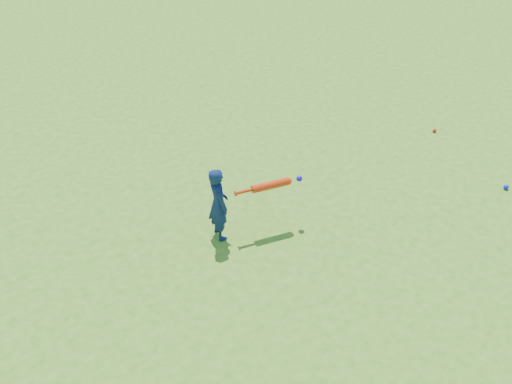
# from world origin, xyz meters

# --- Properties ---
(ground) EXTENTS (80.00, 80.00, 0.00)m
(ground) POSITION_xyz_m (0.00, 0.00, 0.00)
(ground) COLOR #40761C
(ground) RESTS_ON ground
(child) EXTENTS (0.30, 0.41, 1.02)m
(child) POSITION_xyz_m (-0.71, 0.47, 0.51)
(child) COLOR #0F1D49
(child) RESTS_ON ground
(ground_ball_red) EXTENTS (0.06, 0.06, 0.06)m
(ground_ball_red) POSITION_xyz_m (3.56, 0.59, 0.03)
(ground_ball_red) COLOR red
(ground_ball_red) RESTS_ON ground
(ground_ball_blue) EXTENTS (0.07, 0.07, 0.07)m
(ground_ball_blue) POSITION_xyz_m (3.15, -1.06, 0.04)
(ground_ball_blue) COLOR #0D1FE9
(ground_ball_blue) RESTS_ON ground
(bat_swing) EXTENTS (0.89, 0.28, 0.10)m
(bat_swing) POSITION_xyz_m (-0.03, 0.24, 0.65)
(bat_swing) COLOR red
(bat_swing) RESTS_ON ground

